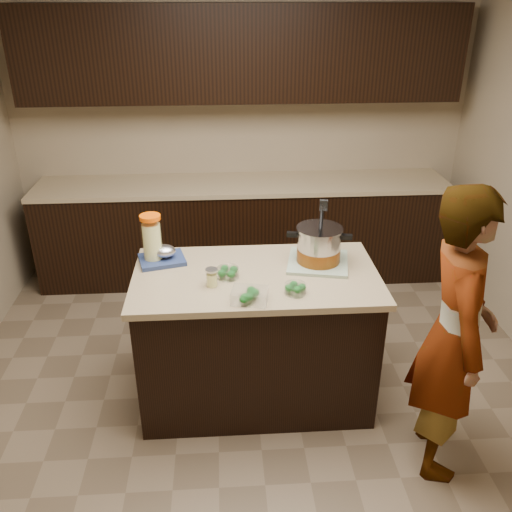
{
  "coord_description": "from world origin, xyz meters",
  "views": [
    {
      "loc": [
        -0.19,
        -2.82,
        2.42
      ],
      "look_at": [
        0.0,
        0.0,
        1.02
      ],
      "focal_mm": 38.0,
      "sensor_mm": 36.0,
      "label": 1
    }
  ],
  "objects_px": {
    "stock_pot": "(319,247)",
    "person": "(454,336)",
    "island": "(256,337)",
    "lemonade_pitcher": "(152,241)"
  },
  "relations": [
    {
      "from": "lemonade_pitcher",
      "to": "person",
      "type": "xyz_separation_m",
      "value": [
        1.6,
        -0.79,
        -0.22
      ]
    },
    {
      "from": "lemonade_pitcher",
      "to": "island",
      "type": "bearing_deg",
      "value": -18.07
    },
    {
      "from": "island",
      "to": "lemonade_pitcher",
      "type": "distance_m",
      "value": 0.88
    },
    {
      "from": "stock_pot",
      "to": "person",
      "type": "relative_size",
      "value": 0.24
    },
    {
      "from": "lemonade_pitcher",
      "to": "person",
      "type": "height_order",
      "value": "person"
    },
    {
      "from": "island",
      "to": "stock_pot",
      "type": "bearing_deg",
      "value": 16.28
    },
    {
      "from": "island",
      "to": "stock_pot",
      "type": "relative_size",
      "value": 3.68
    },
    {
      "from": "island",
      "to": "stock_pot",
      "type": "height_order",
      "value": "stock_pot"
    },
    {
      "from": "lemonade_pitcher",
      "to": "person",
      "type": "relative_size",
      "value": 0.19
    },
    {
      "from": "island",
      "to": "person",
      "type": "bearing_deg",
      "value": -30.96
    }
  ]
}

